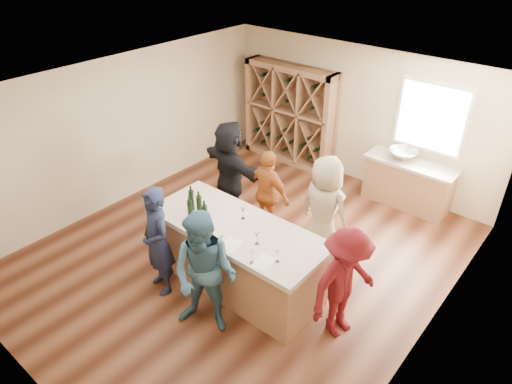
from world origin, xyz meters
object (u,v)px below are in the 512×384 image
Objects in this scene: wine_bottle_a at (192,200)px; wine_rack at (290,115)px; sink at (403,154)px; wine_bottle_c at (199,206)px; wine_bottle_d at (205,215)px; person_far_right at (324,210)px; tasting_counter_base at (237,258)px; person_far_left at (230,170)px; wine_bottle_b at (190,209)px; person_far_mid at (268,194)px; person_server at (345,284)px; person_near_left at (157,242)px; person_near_right at (205,275)px.

wine_rack is at bearing 105.60° from wine_bottle_a.
wine_bottle_a reaches higher than sink.
wine_bottle_d is (0.23, -0.12, -0.00)m from wine_bottle_c.
person_far_right is (-0.19, -2.42, -0.10)m from sink.
wine_bottle_a is (-0.80, -0.11, 0.74)m from tasting_counter_base.
wine_bottle_d is 1.99m from person_far_left.
wine_bottle_b is 0.16× the size of person_far_right.
person_far_mid is at bearing 83.98° from wine_bottle_b.
person_server is at bearing 157.76° from person_far_mid.
wine_bottle_a is at bearing 83.94° from person_far_mid.
tasting_counter_base is 1.02m from wine_bottle_b.
wine_rack is 3.54m from person_far_right.
tasting_counter_base is 7.88× the size of wine_bottle_c.
wine_bottle_b is 0.87× the size of wine_bottle_c.
wine_bottle_c is at bearing 92.06° from person_far_mid.
wine_rack is at bearing 108.17° from wine_bottle_c.
sink is at bearing 27.02° from person_server.
wine_bottle_a is (1.11, -3.98, 0.14)m from wine_rack.
wine_bottle_c is (0.08, 0.12, 0.02)m from wine_bottle_b.
person_near_left reaches higher than tasting_counter_base.
wine_bottle_d is 0.18× the size of person_far_right.
sink is at bearing 67.93° from wine_bottle_a.
person_server is (1.43, 1.09, -0.08)m from person_near_right.
person_far_mid is at bearing 97.72° from person_near_left.
person_far_left is (-0.82, 1.54, -0.32)m from wine_bottle_c.
person_near_right is (2.16, -4.77, -0.19)m from wine_rack.
wine_rack is 1.21× the size of person_far_right.
person_near_left is (-0.22, -0.65, -0.38)m from wine_bottle_c.
wine_bottle_b is at bearing 89.59° from person_far_mid.
sink is 0.30× the size of person_near_right.
person_near_right is 2.37m from person_far_mid.
wine_rack is at bearing 93.37° from person_near_right.
person_far_mid is at bearing -117.64° from sink.
wine_rack reaches higher than person_far_left.
person_far_left is (-1.41, 1.39, 0.43)m from tasting_counter_base.
person_near_right is at bearing -96.52° from sink.
person_far_right is (1.40, 1.50, -0.33)m from wine_bottle_a.
wine_rack reaches higher than person_far_right.
person_near_left reaches higher than person_far_mid.
wine_bottle_b is 0.87× the size of wine_bottle_d.
person_far_right reaches higher than person_near_left.
wine_rack reaches higher than tasting_counter_base.
wine_bottle_b is 1.15m from person_near_right.
sink is at bearing 70.77° from wine_bottle_c.
wine_bottle_c is 0.19× the size of person_near_left.
wine_rack reaches higher than person_far_mid.
person_far_left is at bearing 121.37° from person_near_left.
person_far_left is (0.50, -2.48, -0.17)m from wine_rack.
person_near_left is (-0.15, -0.54, -0.36)m from wine_bottle_b.
wine_bottle_b is 0.16× the size of person_near_right.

